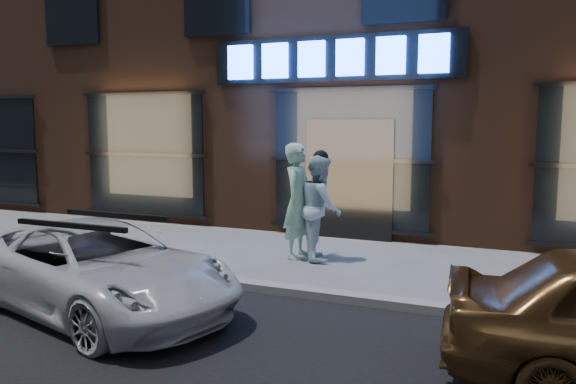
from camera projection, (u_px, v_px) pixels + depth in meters
name	position (u px, v px, depth m)	size (l,w,h in m)	color
ground	(267.00, 292.00, 7.81)	(90.00, 90.00, 0.00)	slate
curb	(267.00, 287.00, 7.81)	(60.00, 0.25, 0.12)	gray
storefront_building	(396.00, 13.00, 14.49)	(30.20, 8.28, 10.30)	#54301E
man_bowtie	(299.00, 201.00, 9.68)	(0.73, 0.48, 1.99)	#B7F0D5
man_cap	(320.00, 207.00, 9.59)	(0.87, 0.68, 1.80)	silver
white_suv	(97.00, 268.00, 6.94)	(1.84, 3.99, 1.11)	silver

